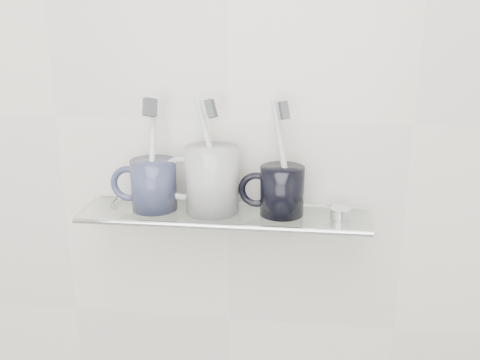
# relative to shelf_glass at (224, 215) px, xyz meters

# --- Properties ---
(wall_back) EXTENTS (2.50, 0.00, 2.50)m
(wall_back) POSITION_rel_shelf_glass_xyz_m (0.00, 0.06, 0.15)
(wall_back) COLOR beige
(wall_back) RESTS_ON ground
(shelf_glass) EXTENTS (0.50, 0.12, 0.01)m
(shelf_glass) POSITION_rel_shelf_glass_xyz_m (0.00, 0.00, 0.00)
(shelf_glass) COLOR silver
(shelf_glass) RESTS_ON wall_back
(shelf_rail) EXTENTS (0.50, 0.01, 0.01)m
(shelf_rail) POSITION_rel_shelf_glass_xyz_m (0.00, -0.06, 0.00)
(shelf_rail) COLOR silver
(shelf_rail) RESTS_ON shelf_glass
(bracket_left) EXTENTS (0.02, 0.03, 0.02)m
(bracket_left) POSITION_rel_shelf_glass_xyz_m (-0.21, 0.05, -0.01)
(bracket_left) COLOR silver
(bracket_left) RESTS_ON wall_back
(bracket_right) EXTENTS (0.02, 0.03, 0.02)m
(bracket_right) POSITION_rel_shelf_glass_xyz_m (0.21, 0.05, -0.01)
(bracket_right) COLOR silver
(bracket_right) RESTS_ON wall_back
(mug_left) EXTENTS (0.10, 0.10, 0.09)m
(mug_left) POSITION_rel_shelf_glass_xyz_m (-0.12, 0.00, 0.05)
(mug_left) COLOR #222741
(mug_left) RESTS_ON shelf_glass
(mug_left_handle) EXTENTS (0.07, 0.01, 0.07)m
(mug_left_handle) POSITION_rel_shelf_glass_xyz_m (-0.17, 0.00, 0.05)
(mug_left_handle) COLOR #222741
(mug_left_handle) RESTS_ON mug_left
(toothbrush_left) EXTENTS (0.02, 0.07, 0.18)m
(toothbrush_left) POSITION_rel_shelf_glass_xyz_m (-0.12, 0.00, 0.10)
(toothbrush_left) COLOR silver
(toothbrush_left) RESTS_ON mug_left
(bristles_left) EXTENTS (0.02, 0.03, 0.04)m
(bristles_left) POSITION_rel_shelf_glass_xyz_m (-0.12, 0.00, 0.19)
(bristles_left) COLOR #3E4042
(bristles_left) RESTS_ON toothbrush_left
(mug_center) EXTENTS (0.12, 0.12, 0.11)m
(mug_center) POSITION_rel_shelf_glass_xyz_m (-0.02, 0.00, 0.06)
(mug_center) COLOR white
(mug_center) RESTS_ON shelf_glass
(mug_center_handle) EXTENTS (0.08, 0.01, 0.08)m
(mug_center_handle) POSITION_rel_shelf_glass_xyz_m (-0.07, 0.00, 0.06)
(mug_center_handle) COLOR white
(mug_center_handle) RESTS_ON mug_center
(toothbrush_center) EXTENTS (0.06, 0.05, 0.18)m
(toothbrush_center) POSITION_rel_shelf_glass_xyz_m (-0.02, 0.00, 0.10)
(toothbrush_center) COLOR #AAB6C5
(toothbrush_center) RESTS_ON mug_center
(bristles_center) EXTENTS (0.02, 0.03, 0.04)m
(bristles_center) POSITION_rel_shelf_glass_xyz_m (-0.02, 0.00, 0.19)
(bristles_center) COLOR #3E4042
(bristles_center) RESTS_ON toothbrush_center
(mug_right) EXTENTS (0.08, 0.08, 0.08)m
(mug_right) POSITION_rel_shelf_glass_xyz_m (0.10, 0.00, 0.05)
(mug_right) COLOR black
(mug_right) RESTS_ON shelf_glass
(mug_right_handle) EXTENTS (0.06, 0.01, 0.06)m
(mug_right_handle) POSITION_rel_shelf_glass_xyz_m (0.06, 0.00, 0.05)
(mug_right_handle) COLOR black
(mug_right_handle) RESTS_ON mug_right
(toothbrush_right) EXTENTS (0.05, 0.04, 0.19)m
(toothbrush_right) POSITION_rel_shelf_glass_xyz_m (0.10, 0.00, 0.10)
(toothbrush_right) COLOR #B8A3A2
(toothbrush_right) RESTS_ON mug_right
(bristles_right) EXTENTS (0.02, 0.03, 0.03)m
(bristles_right) POSITION_rel_shelf_glass_xyz_m (0.10, 0.00, 0.19)
(bristles_right) COLOR #3E4042
(bristles_right) RESTS_ON toothbrush_right
(chrome_cap) EXTENTS (0.04, 0.04, 0.01)m
(chrome_cap) POSITION_rel_shelf_glass_xyz_m (0.20, 0.00, 0.01)
(chrome_cap) COLOR silver
(chrome_cap) RESTS_ON shelf_glass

